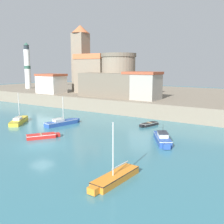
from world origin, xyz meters
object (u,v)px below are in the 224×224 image
(sailboat_yellow_1, at_px, (19,121))
(church, at_px, (100,70))
(dinghy_black_5, at_px, (149,124))
(sailboat_orange_2, at_px, (115,177))
(sailboat_blue_4, at_px, (62,122))
(dinghy_red_0, at_px, (42,136))
(harbor_shed_mid_row, at_px, (142,85))
(fortress, at_px, (118,80))
(lighthouse, at_px, (27,66))
(harbor_shed_near_wharf, at_px, (51,83))
(motorboat_blue_3, at_px, (162,138))

(sailboat_yellow_1, relative_size, church, 0.35)
(dinghy_black_5, bearing_deg, sailboat_orange_2, -72.10)
(sailboat_blue_4, relative_size, church, 0.37)
(dinghy_red_0, bearing_deg, sailboat_orange_2, -21.05)
(sailboat_blue_4, relative_size, harbor_shed_mid_row, 0.92)
(sailboat_yellow_1, relative_size, fortress, 0.45)
(sailboat_yellow_1, xyz_separation_m, dinghy_black_5, (18.49, 9.92, -0.18))
(lighthouse, bearing_deg, dinghy_red_0, -37.32)
(sailboat_yellow_1, height_order, harbor_shed_near_wharf, harbor_shed_near_wharf)
(sailboat_orange_2, height_order, church, church)
(dinghy_red_0, xyz_separation_m, lighthouse, (-37.74, 28.78, 8.82))
(sailboat_yellow_1, height_order, dinghy_black_5, sailboat_yellow_1)
(sailboat_orange_2, xyz_separation_m, motorboat_blue_3, (-1.10, 12.43, 0.14))
(church, bearing_deg, motorboat_blue_3, -42.66)
(harbor_shed_mid_row, bearing_deg, sailboat_blue_4, -108.23)
(motorboat_blue_3, distance_m, church, 39.48)
(motorboat_blue_3, bearing_deg, sailboat_yellow_1, -173.80)
(dinghy_red_0, bearing_deg, harbor_shed_mid_row, 84.59)
(sailboat_blue_4, xyz_separation_m, harbor_shed_mid_row, (5.55, 16.85, 5.00))
(dinghy_red_0, height_order, motorboat_blue_3, motorboat_blue_3)
(sailboat_blue_4, xyz_separation_m, harbor_shed_near_wharf, (-18.45, 15.68, 4.62))
(dinghy_black_5, relative_size, harbor_shed_near_wharf, 0.58)
(sailboat_blue_4, distance_m, fortress, 21.66)
(dinghy_black_5, xyz_separation_m, church, (-23.21, 18.90, 7.89))
(dinghy_black_5, distance_m, lighthouse, 49.28)
(lighthouse, bearing_deg, sailboat_orange_2, -33.26)
(church, height_order, lighthouse, church)
(church, relative_size, harbor_shed_mid_row, 2.49)
(sailboat_yellow_1, bearing_deg, dinghy_black_5, 28.22)
(motorboat_blue_3, relative_size, church, 0.34)
(sailboat_blue_4, bearing_deg, harbor_shed_mid_row, 71.77)
(motorboat_blue_3, bearing_deg, church, 137.34)
(dinghy_red_0, distance_m, fortress, 28.92)
(sailboat_blue_4, bearing_deg, motorboat_blue_3, -0.89)
(dinghy_black_5, relative_size, harbor_shed_mid_row, 0.55)
(lighthouse, bearing_deg, dinghy_black_5, -17.67)
(sailboat_orange_2, xyz_separation_m, harbor_shed_near_wharf, (-36.57, 28.37, 4.69))
(sailboat_blue_4, height_order, harbor_shed_near_wharf, harbor_shed_near_wharf)
(fortress, xyz_separation_m, harbor_shed_mid_row, (8.00, -3.92, -0.62))
(sailboat_yellow_1, distance_m, fortress, 24.65)
(motorboat_blue_3, bearing_deg, sailboat_blue_4, 179.11)
(dinghy_black_5, bearing_deg, dinghy_red_0, -120.98)
(dinghy_black_5, bearing_deg, harbor_shed_mid_row, 122.34)
(church, height_order, harbor_shed_mid_row, church)
(church, distance_m, lighthouse, 23.38)
(dinghy_red_0, bearing_deg, harbor_shed_near_wharf, 133.82)
(sailboat_yellow_1, xyz_separation_m, harbor_shed_near_wharf, (-11.70, 18.52, 4.61))
(dinghy_red_0, xyz_separation_m, dinghy_black_5, (8.44, 14.06, -0.03))
(sailboat_yellow_1, bearing_deg, dinghy_red_0, -22.38)
(sailboat_yellow_1, xyz_separation_m, lighthouse, (-27.70, 24.64, 8.67))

